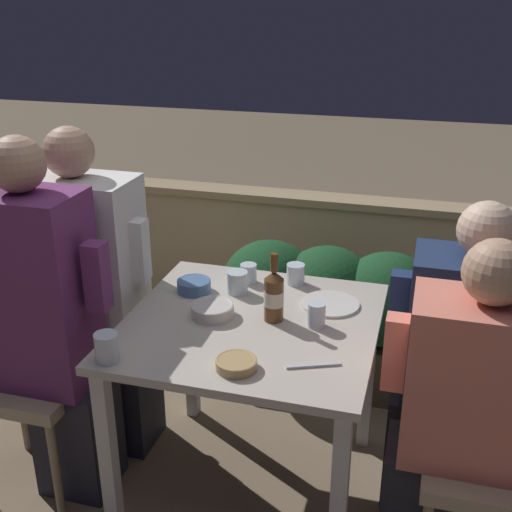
{
  "coord_description": "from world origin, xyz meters",
  "views": [
    {
      "loc": [
        0.55,
        -1.9,
        1.8
      ],
      "look_at": [
        0.0,
        0.06,
        0.95
      ],
      "focal_mm": 45.0,
      "sensor_mm": 36.0,
      "label": 1
    }
  ],
  "objects": [
    {
      "name": "chair_left_far",
      "position": [
        -0.9,
        0.14,
        0.54
      ],
      "size": [
        0.42,
        0.41,
        0.89
      ],
      "color": "tan",
      "rests_on": "ground_plane"
    },
    {
      "name": "plate_0",
      "position": [
        0.24,
        0.2,
        0.74
      ],
      "size": [
        0.21,
        0.21,
        0.01
      ],
      "color": "silver",
      "rests_on": "dining_table"
    },
    {
      "name": "planter_hedge",
      "position": [
        0.13,
        0.83,
        0.39
      ],
      "size": [
        1.03,
        0.47,
        0.7
      ],
      "color": "brown",
      "rests_on": "ground_plane"
    },
    {
      "name": "beer_bottle",
      "position": [
        0.07,
        0.03,
        0.83
      ],
      "size": [
        0.07,
        0.07,
        0.25
      ],
      "color": "brown",
      "rests_on": "dining_table"
    },
    {
      "name": "parapet_wall",
      "position": [
        0.0,
        1.48,
        0.38
      ],
      "size": [
        9.0,
        0.18,
        0.74
      ],
      "color": "tan",
      "rests_on": "ground_plane"
    },
    {
      "name": "glass_cup_0",
      "position": [
        0.23,
        0.03,
        0.78
      ],
      "size": [
        0.06,
        0.06,
        0.09
      ],
      "color": "silver",
      "rests_on": "dining_table"
    },
    {
      "name": "person_navy_jumper",
      "position": [
        0.71,
        0.14,
        0.6
      ],
      "size": [
        0.5,
        0.26,
        1.19
      ],
      "color": "#282833",
      "rests_on": "ground_plane"
    },
    {
      "name": "fork_0",
      "position": [
        0.26,
        -0.23,
        0.74
      ],
      "size": [
        0.16,
        0.09,
        0.01
      ],
      "color": "silver",
      "rests_on": "dining_table"
    },
    {
      "name": "ground_plane",
      "position": [
        0.0,
        0.0,
        0.0
      ],
      "size": [
        16.0,
        16.0,
        0.0
      ],
      "primitive_type": "plane",
      "color": "#847056"
    },
    {
      "name": "bowl_0",
      "position": [
        -0.28,
        0.17,
        0.76
      ],
      "size": [
        0.13,
        0.13,
        0.05
      ],
      "color": "#4C709E",
      "rests_on": "dining_table"
    },
    {
      "name": "glass_cup_2",
      "position": [
        -0.36,
        -0.37,
        0.78
      ],
      "size": [
        0.08,
        0.08,
        0.09
      ],
      "color": "silver",
      "rests_on": "dining_table"
    },
    {
      "name": "dining_table",
      "position": [
        0.0,
        0.0,
        0.63
      ],
      "size": [
        0.87,
        0.86,
        0.73
      ],
      "color": "#BCB2A3",
      "rests_on": "ground_plane"
    },
    {
      "name": "bowl_1",
      "position": [
        -0.14,
        0.0,
        0.76
      ],
      "size": [
        0.15,
        0.15,
        0.05
      ],
      "color": "beige",
      "rests_on": "dining_table"
    },
    {
      "name": "bowl_2",
      "position": [
        0.04,
        -0.3,
        0.75
      ],
      "size": [
        0.13,
        0.13,
        0.03
      ],
      "color": "tan",
      "rests_on": "dining_table"
    },
    {
      "name": "person_white_polo",
      "position": [
        -0.7,
        0.14,
        0.68
      ],
      "size": [
        0.52,
        0.26,
        1.35
      ],
      "color": "#282833",
      "rests_on": "ground_plane"
    },
    {
      "name": "chair_left_near",
      "position": [
        -0.91,
        -0.15,
        0.54
      ],
      "size": [
        0.42,
        0.41,
        0.89
      ],
      "color": "tan",
      "rests_on": "ground_plane"
    },
    {
      "name": "glass_cup_1",
      "position": [
        -0.11,
        0.21,
        0.78
      ],
      "size": [
        0.08,
        0.08,
        0.09
      ],
      "color": "silver",
      "rests_on": "dining_table"
    },
    {
      "name": "glass_cup_3",
      "position": [
        -0.1,
        0.31,
        0.77
      ],
      "size": [
        0.06,
        0.06,
        0.08
      ],
      "color": "silver",
      "rests_on": "dining_table"
    },
    {
      "name": "glass_cup_4",
      "position": [
        0.08,
        0.35,
        0.78
      ],
      "size": [
        0.07,
        0.07,
        0.08
      ],
      "color": "silver",
      "rests_on": "dining_table"
    },
    {
      "name": "person_coral_top",
      "position": [
        0.72,
        -0.17,
        0.59
      ],
      "size": [
        0.5,
        0.26,
        1.18
      ],
      "color": "#282833",
      "rests_on": "ground_plane"
    },
    {
      "name": "person_purple_stripe",
      "position": [
        -0.72,
        -0.15,
        0.7
      ],
      "size": [
        0.47,
        0.26,
        1.37
      ],
      "color": "#282833",
      "rests_on": "ground_plane"
    }
  ]
}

